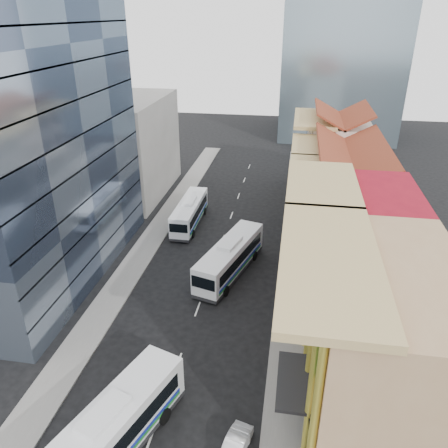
% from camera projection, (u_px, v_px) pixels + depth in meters
% --- Properties ---
extents(sidewalk_right, '(3.00, 90.00, 0.15)m').
position_uv_depth(sidewalk_right, '(292.00, 276.00, 45.37)').
color(sidewalk_right, slate).
rests_on(sidewalk_right, ground).
extents(sidewalk_left, '(3.00, 90.00, 0.15)m').
position_uv_depth(sidewalk_left, '(136.00, 262.00, 47.90)').
color(sidewalk_left, slate).
rests_on(sidewalk_left, ground).
extents(shophouse_tan, '(8.00, 14.00, 12.00)m').
position_uv_depth(shophouse_tan, '(381.00, 351.00, 26.89)').
color(shophouse_tan, tan).
rests_on(shophouse_tan, ground).
extents(shophouse_red, '(8.00, 10.00, 12.00)m').
position_uv_depth(shophouse_red, '(360.00, 255.00, 37.52)').
color(shophouse_red, maroon).
rests_on(shophouse_red, ground).
extents(shophouse_cream_near, '(8.00, 9.00, 10.00)m').
position_uv_depth(shophouse_cream_near, '(348.00, 219.00, 46.38)').
color(shophouse_cream_near, beige).
rests_on(shophouse_cream_near, ground).
extents(shophouse_cream_mid, '(8.00, 9.00, 10.00)m').
position_uv_depth(shophouse_cream_mid, '(342.00, 188.00, 54.36)').
color(shophouse_cream_mid, beige).
rests_on(shophouse_cream_mid, ground).
extents(shophouse_cream_far, '(8.00, 12.00, 11.00)m').
position_uv_depth(shophouse_cream_far, '(337.00, 159.00, 63.45)').
color(shophouse_cream_far, beige).
rests_on(shophouse_cream_far, ground).
extents(office_tower, '(12.00, 26.00, 30.00)m').
position_uv_depth(office_tower, '(22.00, 131.00, 39.97)').
color(office_tower, '#3A465C').
rests_on(office_tower, ground).
extents(office_block_far, '(10.00, 18.00, 14.00)m').
position_uv_depth(office_block_far, '(130.00, 147.00, 63.71)').
color(office_block_far, gray).
rests_on(office_block_far, ground).
extents(bus_left_near, '(6.84, 12.72, 3.99)m').
position_uv_depth(bus_left_near, '(107.00, 435.00, 26.13)').
color(bus_left_near, silver).
rests_on(bus_left_near, ground).
extents(bus_left_far, '(2.60, 10.85, 3.48)m').
position_uv_depth(bus_left_far, '(190.00, 212.00, 55.83)').
color(bus_left_far, white).
rests_on(bus_left_far, ground).
extents(bus_right, '(5.95, 12.25, 3.83)m').
position_uv_depth(bus_right, '(230.00, 257.00, 45.21)').
color(bus_right, silver).
rests_on(bus_right, ground).
extents(sedan_right, '(2.11, 3.82, 1.19)m').
position_uv_depth(sedan_right, '(234.00, 448.00, 26.91)').
color(sedan_right, silver).
rests_on(sedan_right, ground).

